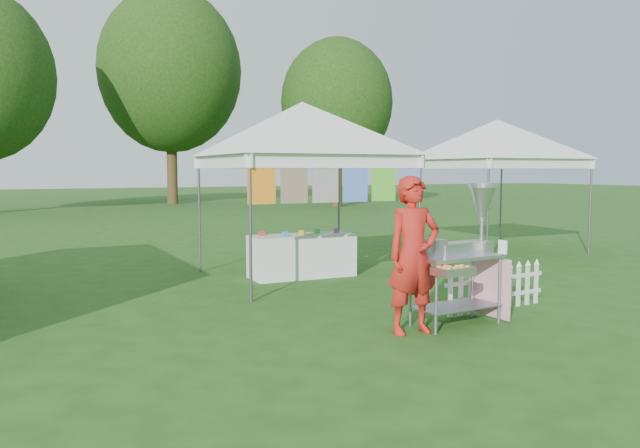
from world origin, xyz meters
TOP-DOWN VIEW (x-y plane):
  - ground at (0.00, 0.00)m, footprint 120.00×120.00m
  - canopy_main at (0.00, 3.49)m, footprint 4.24×4.24m
  - canopy_right at (5.50, 5.00)m, footprint 4.24×4.24m
  - tree_mid at (3.00, 28.00)m, footprint 7.60×7.60m
  - tree_right at (10.00, 22.00)m, footprint 5.60×5.60m
  - donut_cart at (0.55, -0.21)m, footprint 1.22×0.94m
  - vendor at (-0.31, -0.33)m, footprint 0.67×0.46m
  - picket_fence at (1.35, 0.18)m, footprint 1.79×0.23m
  - display_table at (0.06, 3.66)m, footprint 1.80×0.70m

SIDE VIEW (x-z plane):
  - ground at x=0.00m, z-range 0.00..0.00m
  - picket_fence at x=1.35m, z-range 0.01..0.57m
  - display_table at x=0.06m, z-range 0.00..0.74m
  - vendor at x=-0.31m, z-range 0.00..1.80m
  - donut_cart at x=0.55m, z-range 0.15..1.85m
  - canopy_main at x=0.00m, z-range 1.26..4.71m
  - canopy_right at x=5.50m, z-range 1.27..4.72m
  - tree_right at x=10.00m, z-range 0.97..9.39m
  - tree_mid at x=3.00m, z-range 1.38..12.90m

